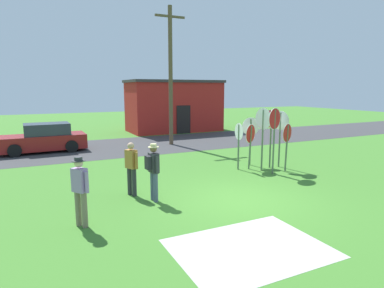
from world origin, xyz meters
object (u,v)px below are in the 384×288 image
Objects in this scene: stop_sign_rear_right at (250,133)px; stop_sign_center_cluster at (274,128)px; person_in_dark_shirt at (131,166)px; stop_sign_leaning_right at (271,129)px; stop_sign_rear_left at (239,138)px; utility_pole at (171,74)px; stop_sign_leaning_left at (250,139)px; stop_sign_nearest at (263,127)px; person_on_left at (80,188)px; stop_sign_tallest at (280,129)px; stop_sign_low_front at (287,139)px; person_near_signs at (153,168)px; parked_car_on_street at (44,139)px.

stop_sign_rear_right is 1.71m from stop_sign_center_cluster.
stop_sign_leaning_right is at bearing 8.90° from person_in_dark_shirt.
utility_pole is at bearing 91.19° from stop_sign_rear_left.
stop_sign_leaning_left is 5.50m from person_in_dark_shirt.
person_on_left is at bearing -161.02° from stop_sign_nearest.
stop_sign_tallest reaches higher than stop_sign_leaning_left.
stop_sign_rear_right is at bearing 54.12° from stop_sign_leaning_left.
stop_sign_leaning_right is 1.46× the size of person_in_dark_shirt.
utility_pole is 4.08× the size of stop_sign_low_front.
person_on_left is 1.00× the size of person_near_signs.
parked_car_on_street is at bearing 137.59° from stop_sign_rear_right.
stop_sign_tallest reaches higher than stop_sign_rear_right.
stop_sign_low_front is 1.12× the size of person_on_left.
stop_sign_leaning_left is at bearing -125.88° from stop_sign_rear_right.
stop_sign_leaning_left is at bearing 21.96° from person_near_signs.
stop_sign_tallest is (8.96, -8.19, 0.97)m from parked_car_on_street.
stop_sign_nearest is 1.48× the size of person_on_left.
stop_sign_rear_left is at bearing 15.42° from person_in_dark_shirt.
stop_sign_low_front is 6.51m from person_in_dark_shirt.
stop_sign_nearest is 1.32× the size of stop_sign_low_front.
person_in_dark_shirt is (-5.36, -1.19, -0.33)m from stop_sign_leaning_left.
stop_sign_nearest is at bearing -46.78° from parked_car_on_street.
stop_sign_tallest is (1.83, -0.38, 0.35)m from stop_sign_rear_left.
utility_pole reaches higher than stop_sign_leaning_right.
utility_pole is at bearing -6.66° from parked_car_on_street.
stop_sign_leaning_right is 8.49m from person_on_left.
parked_car_on_street is at bearing 133.64° from stop_sign_leaning_left.
stop_sign_center_cluster reaches higher than person_near_signs.
person_in_dark_shirt is at bearing -119.65° from utility_pole.
utility_pole is 7.85m from parked_car_on_street.
person_on_left is (-8.47, -2.75, -0.67)m from stop_sign_tallest.
utility_pole is 10.59m from person_near_signs.
stop_sign_low_front reaches higher than parked_car_on_street.
stop_sign_rear_right is (-0.43, 0.83, -0.25)m from stop_sign_leaning_right.
stop_sign_nearest is (7.89, -8.40, 1.10)m from parked_car_on_street.
parked_car_on_street is 11.58m from stop_sign_nearest.
stop_sign_nearest is 0.63m from stop_sign_center_cluster.
stop_sign_nearest is at bearing -83.24° from utility_pole.
person_in_dark_shirt is (-5.71, -0.14, -0.86)m from stop_sign_center_cluster.
stop_sign_nearest is 1.07m from stop_sign_rear_left.
stop_sign_low_front is (0.69, -1.53, -0.11)m from stop_sign_rear_right.
stop_sign_nearest is at bearing 150.34° from stop_sign_low_front.
stop_sign_center_cluster is at bearing 14.44° from person_on_left.
parked_car_on_street is 10.93m from stop_sign_rear_right.
parked_car_on_street is 1.77× the size of stop_sign_leaning_right.
parked_car_on_street is 2.30× the size of stop_sign_leaning_left.
person_on_left is at bearing -157.33° from stop_sign_leaning_left.
stop_sign_tallest reaches higher than person_in_dark_shirt.
person_on_left is (-6.65, -3.13, -0.33)m from stop_sign_rear_left.
stop_sign_rear_left is 5.09m from person_in_dark_shirt.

